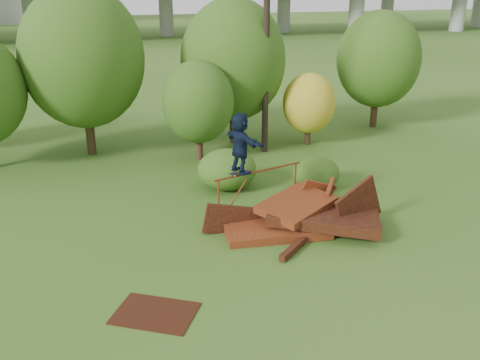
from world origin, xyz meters
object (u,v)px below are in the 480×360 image
object	(u,v)px
flat_plate	(155,313)
utility_pole	(266,31)
skater	(240,143)
scrap_pile	(302,217)

from	to	relation	value
flat_plate	utility_pole	world-z (taller)	utility_pole
skater	flat_plate	xyz separation A→B (m)	(-3.48, -4.23, -2.64)
flat_plate	scrap_pile	bearing A→B (deg)	31.59
scrap_pile	utility_pole	size ratio (longest dim) A/B	0.55
scrap_pile	utility_pole	distance (m)	9.59
scrap_pile	skater	distance (m)	3.01
scrap_pile	utility_pole	xyz separation A→B (m)	(1.75, 8.02, 4.96)
scrap_pile	flat_plate	xyz separation A→B (m)	(-5.15, -3.17, -0.38)
skater	utility_pole	bearing A→B (deg)	-43.44
flat_plate	skater	bearing A→B (deg)	50.55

